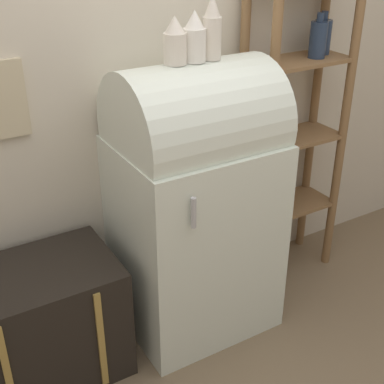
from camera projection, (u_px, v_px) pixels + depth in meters
name	position (u px, v px, depth m)	size (l,w,h in m)	color
ground_plane	(218.00, 341.00, 2.79)	(12.00, 12.00, 0.00)	#7A664C
wall_back	(159.00, 60.00, 2.60)	(7.00, 0.09, 2.70)	beige
refrigerator	(195.00, 200.00, 2.64)	(0.74, 0.65, 1.41)	silver
suitcase_trunk	(39.00, 324.00, 2.48)	(0.74, 0.50, 0.58)	black
shelf_unit	(295.00, 117.00, 2.96)	(0.58, 0.30, 1.74)	olive
vase_left	(175.00, 42.00, 2.25)	(0.10, 0.10, 0.20)	silver
vase_center	(194.00, 38.00, 2.28)	(0.10, 0.10, 0.22)	white
vase_right	(212.00, 29.00, 2.30)	(0.08, 0.08, 0.28)	silver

